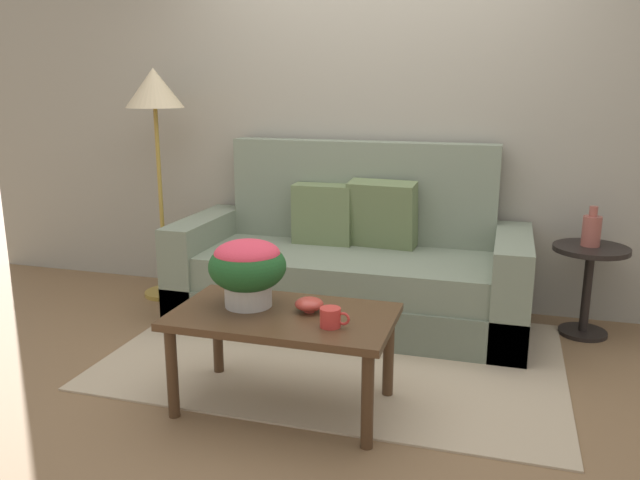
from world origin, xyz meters
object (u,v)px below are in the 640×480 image
at_px(floor_lamp, 155,105).
at_px(potted_plant, 247,266).
at_px(side_table, 589,274).
at_px(table_vase, 592,230).
at_px(coffee_mug, 331,317).
at_px(couch, 350,268).
at_px(coffee_table, 283,325).
at_px(snack_bowl, 309,304).

xyz_separation_m(floor_lamp, potted_plant, (1.20, -1.26, -0.70)).
height_order(side_table, table_vase, table_vase).
bearing_deg(table_vase, coffee_mug, -128.82).
height_order(couch, table_vase, couch).
distance_m(coffee_table, coffee_mug, 0.30).
relative_size(couch, table_vase, 9.19).
xyz_separation_m(coffee_mug, table_vase, (1.20, 1.49, 0.14)).
xyz_separation_m(floor_lamp, snack_bowl, (1.50, -1.26, -0.86)).
relative_size(floor_lamp, snack_bowl, 11.97).
relative_size(coffee_table, potted_plant, 2.79).
bearing_deg(coffee_mug, table_vase, 51.18).
bearing_deg(floor_lamp, table_vase, 1.55).
height_order(coffee_table, potted_plant, potted_plant).
bearing_deg(coffee_table, coffee_mug, -21.61).
bearing_deg(table_vase, side_table, -63.74).
height_order(snack_bowl, table_vase, table_vase).
bearing_deg(snack_bowl, floor_lamp, 139.93).
bearing_deg(potted_plant, coffee_mug, -18.48).
relative_size(potted_plant, coffee_mug, 2.74).
distance_m(couch, potted_plant, 1.26).
bearing_deg(table_vase, coffee_table, -136.43).
bearing_deg(table_vase, potted_plant, -140.95).
distance_m(potted_plant, table_vase, 2.13).
bearing_deg(potted_plant, floor_lamp, 133.42).
bearing_deg(side_table, potted_plant, -141.39).
bearing_deg(side_table, table_vase, 116.26).
height_order(potted_plant, snack_bowl, potted_plant).
xyz_separation_m(floor_lamp, table_vase, (2.85, 0.08, -0.71)).
bearing_deg(potted_plant, couch, 80.16).
bearing_deg(snack_bowl, coffee_table, -156.03).
height_order(floor_lamp, snack_bowl, floor_lamp).
relative_size(coffee_mug, snack_bowl, 1.00).
height_order(couch, coffee_table, couch).
distance_m(potted_plant, snack_bowl, 0.34).
xyz_separation_m(side_table, snack_bowl, (-1.36, -1.32, 0.12)).
bearing_deg(side_table, snack_bowl, -135.67).
height_order(side_table, floor_lamp, floor_lamp).
bearing_deg(potted_plant, table_vase, 39.05).
distance_m(snack_bowl, table_vase, 1.91).
height_order(floor_lamp, table_vase, floor_lamp).
relative_size(side_table, coffee_mug, 4.16).
bearing_deg(couch, potted_plant, -99.84).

